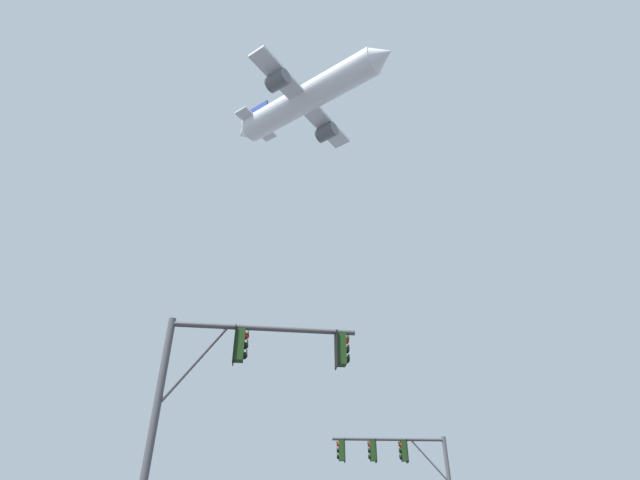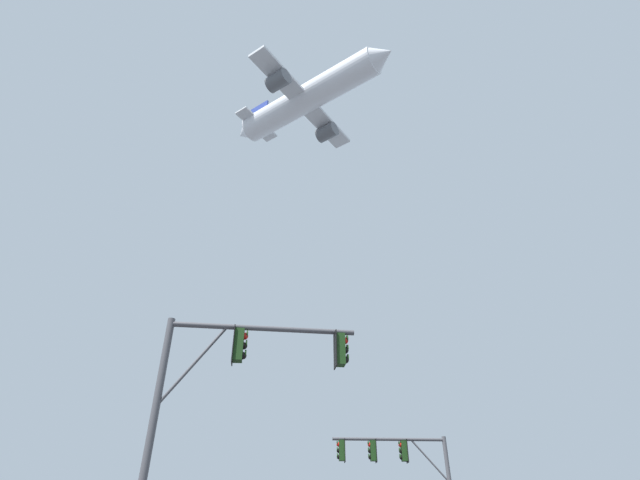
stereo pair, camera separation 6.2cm
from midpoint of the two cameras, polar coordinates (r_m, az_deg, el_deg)
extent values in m
cylinder|color=#4C4C51|center=(13.08, -19.95, -22.72)|extent=(0.20, 0.20, 6.73)
cylinder|color=#4C4C51|center=(13.67, -6.64, -10.60)|extent=(5.13, 0.95, 0.15)
cylinder|color=#4C4C51|center=(13.41, -14.93, -14.33)|extent=(1.61, 0.33, 2.25)
cube|color=#193814|center=(13.67, 2.58, -13.14)|extent=(0.31, 0.36, 0.90)
cylinder|color=#193814|center=(13.85, 2.53, -11.15)|extent=(0.05, 0.05, 0.12)
cube|color=black|center=(13.65, 1.98, -13.12)|extent=(0.10, 0.46, 1.04)
sphere|color=red|center=(13.79, 3.16, -12.10)|extent=(0.20, 0.20, 0.20)
cylinder|color=#193814|center=(13.82, 3.42, -11.87)|extent=(0.07, 0.21, 0.21)
sphere|color=black|center=(13.70, 3.19, -13.20)|extent=(0.20, 0.20, 0.20)
cylinder|color=#193814|center=(13.73, 3.46, -12.97)|extent=(0.07, 0.21, 0.21)
sphere|color=black|center=(13.61, 3.23, -14.31)|extent=(0.20, 0.20, 0.20)
cylinder|color=#193814|center=(13.64, 3.50, -14.08)|extent=(0.07, 0.21, 0.21)
cube|color=#193814|center=(13.50, -9.70, -12.46)|extent=(0.31, 0.36, 0.90)
cylinder|color=#193814|center=(13.67, -9.50, -10.45)|extent=(0.05, 0.05, 0.12)
cube|color=black|center=(13.50, -10.30, -12.41)|extent=(0.10, 0.46, 1.04)
sphere|color=red|center=(13.58, -8.97, -11.43)|extent=(0.20, 0.20, 0.20)
cylinder|color=#193814|center=(13.60, -8.67, -11.22)|extent=(0.07, 0.21, 0.21)
sphere|color=black|center=(13.49, -9.07, -12.54)|extent=(0.20, 0.20, 0.20)
cylinder|color=#193814|center=(13.51, -8.77, -12.33)|extent=(0.07, 0.21, 0.21)
sphere|color=black|center=(13.40, -9.18, -13.67)|extent=(0.20, 0.20, 0.20)
cylinder|color=#193814|center=(13.41, -8.87, -13.45)|extent=(0.07, 0.21, 0.21)
cylinder|color=#4C4C51|center=(25.13, 8.37, -22.76)|extent=(5.48, 0.60, 0.15)
cylinder|color=#4C4C51|center=(25.43, 13.22, -24.56)|extent=(1.71, 0.22, 1.92)
cube|color=#193814|center=(24.72, 2.72, -24.11)|extent=(0.29, 0.34, 0.90)
cylinder|color=#193814|center=(24.80, 2.69, -22.95)|extent=(0.05, 0.05, 0.12)
cube|color=black|center=(24.74, 3.08, -24.11)|extent=(0.06, 0.46, 1.04)
sphere|color=red|center=(24.75, 2.34, -23.50)|extent=(0.20, 0.20, 0.20)
cylinder|color=#193814|center=(24.75, 2.17, -23.36)|extent=(0.06, 0.21, 0.21)
sphere|color=black|center=(24.71, 2.36, -24.14)|extent=(0.20, 0.20, 0.20)
cylinder|color=#193814|center=(24.71, 2.19, -24.00)|extent=(0.06, 0.21, 0.21)
sphere|color=black|center=(24.67, 2.37, -24.78)|extent=(0.20, 0.20, 0.20)
cylinder|color=#193814|center=(24.67, 2.20, -24.65)|extent=(0.06, 0.21, 0.21)
cube|color=#193814|center=(24.92, 6.51, -24.03)|extent=(0.29, 0.34, 0.90)
cylinder|color=#193814|center=(24.99, 6.43, -22.87)|extent=(0.05, 0.05, 0.12)
cube|color=black|center=(24.94, 6.85, -24.01)|extent=(0.06, 0.46, 1.04)
sphere|color=red|center=(24.93, 6.11, -23.43)|extent=(0.20, 0.20, 0.20)
cylinder|color=#193814|center=(24.93, 5.94, -23.29)|extent=(0.06, 0.21, 0.21)
sphere|color=black|center=(24.89, 6.15, -24.06)|extent=(0.20, 0.20, 0.20)
cylinder|color=#193814|center=(24.89, 5.98, -23.93)|extent=(0.06, 0.21, 0.21)
sphere|color=black|center=(24.85, 6.19, -24.70)|extent=(0.20, 0.20, 0.20)
cylinder|color=#193814|center=(24.85, 6.02, -24.57)|extent=(0.06, 0.21, 0.21)
cube|color=#193814|center=(25.20, 10.21, -23.85)|extent=(0.29, 0.34, 0.90)
cylinder|color=#193814|center=(25.27, 10.09, -22.71)|extent=(0.05, 0.05, 0.12)
cube|color=black|center=(25.23, 10.55, -23.83)|extent=(0.06, 0.46, 1.04)
sphere|color=red|center=(25.21, 9.80, -23.27)|extent=(0.20, 0.20, 0.20)
cylinder|color=#193814|center=(25.20, 9.63, -23.14)|extent=(0.06, 0.21, 0.21)
sphere|color=black|center=(25.17, 9.86, -23.89)|extent=(0.20, 0.20, 0.20)
cylinder|color=#193814|center=(25.16, 9.69, -23.77)|extent=(0.06, 0.21, 0.21)
sphere|color=black|center=(25.13, 9.93, -24.52)|extent=(0.20, 0.20, 0.20)
cylinder|color=#193814|center=(25.12, 9.75, -24.40)|extent=(0.06, 0.21, 0.21)
cylinder|color=white|center=(59.53, -1.48, 16.84)|extent=(17.22, 12.95, 3.28)
cone|color=white|center=(56.26, 7.60, 21.26)|extent=(3.61, 3.85, 3.12)
cone|color=white|center=(64.23, -8.99, 12.71)|extent=(3.25, 3.46, 2.79)
cube|color=silver|center=(59.36, -1.90, 16.31)|extent=(11.53, 15.79, 0.37)
cylinder|color=#595B60|center=(61.35, 0.88, 12.91)|extent=(3.07, 2.90, 1.85)
cylinder|color=#595B60|center=(56.19, -5.06, 18.66)|extent=(3.07, 2.90, 1.85)
cube|color=navy|center=(64.45, -7.40, 14.70)|extent=(2.53, 1.79, 3.90)
cube|color=silver|center=(63.45, -7.64, 13.66)|extent=(4.94, 6.15, 0.21)
camera|label=1|loc=(0.03, -89.93, -0.04)|focal=26.43mm
camera|label=2|loc=(0.03, 90.07, 0.04)|focal=26.43mm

